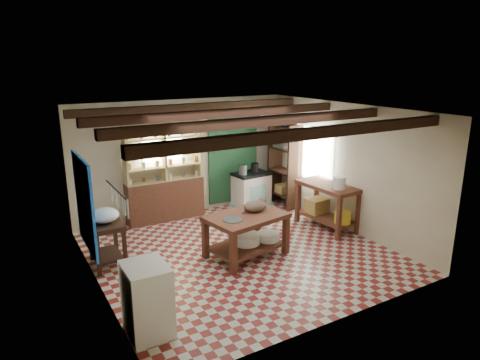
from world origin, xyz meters
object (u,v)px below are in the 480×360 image
stove (251,189)px  white_cabinet (147,299)px  right_counter (327,206)px  cat (255,206)px  prep_table (107,244)px  work_table (246,235)px

stove → white_cabinet: white_cabinet is taller
right_counter → cat: size_ratio=3.07×
stove → white_cabinet: bearing=-141.0°
stove → prep_table: size_ratio=1.07×
stove → right_counter: right_counter is taller
stove → right_counter: bearing=-77.8°
cat → work_table: bearing=-178.7°
work_table → prep_table: size_ratio=1.75×
white_cabinet → cat: (2.50, 1.41, 0.40)m
prep_table → white_cabinet: (-0.02, -2.19, 0.08)m
work_table → prep_table: bearing=148.8°
work_table → cat: 0.55m
prep_table → cat: (2.48, -0.79, 0.48)m
white_cabinet → right_counter: bearing=20.8°
right_counter → stove: bearing=103.7°
prep_table → right_counter: right_counter is taller
stove → white_cabinet: (-3.79, -3.62, 0.06)m
work_table → right_counter: right_counter is taller
prep_table → white_cabinet: 2.19m
prep_table → white_cabinet: white_cabinet is taller
white_cabinet → right_counter: (4.40, 1.61, 0.00)m
stove → right_counter: (0.61, -2.01, 0.06)m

